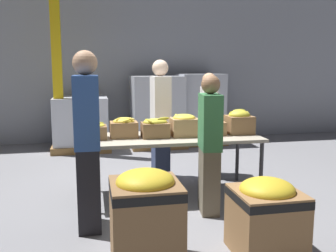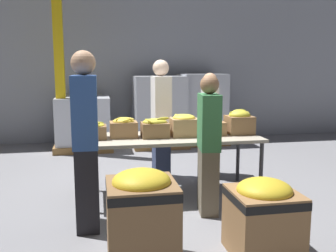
{
  "view_description": "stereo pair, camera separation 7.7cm",
  "coord_description": "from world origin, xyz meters",
  "px_view_note": "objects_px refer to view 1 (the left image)",
  "views": [
    {
      "loc": [
        -0.95,
        -4.55,
        1.62
      ],
      "look_at": [
        0.02,
        0.19,
        0.86
      ],
      "focal_mm": 40.0,
      "sensor_mm": 36.0,
      "label": 1
    },
    {
      "loc": [
        -0.88,
        -4.57,
        1.62
      ],
      "look_at": [
        0.02,
        0.19,
        0.86
      ],
      "focal_mm": 40.0,
      "sensor_mm": 36.0,
      "label": 2
    }
  ],
  "objects_px": {
    "banana_box_2": "(155,128)",
    "volunteer_3": "(88,143)",
    "donation_bin_0": "(146,216)",
    "banana_box_0": "(93,130)",
    "banana_box_4": "(211,126)",
    "donation_bin_1": "(266,214)",
    "banana_box_3": "(184,125)",
    "banana_box_1": "(124,127)",
    "banana_box_5": "(239,122)",
    "pallet_stack_1": "(199,109)",
    "volunteer_1": "(210,146)",
    "volunteer_0": "(208,125)",
    "pallet_stack_0": "(81,124)",
    "volunteer_2": "(160,121)",
    "support_pillar": "(56,47)",
    "sorting_table": "(170,140)",
    "pallet_stack_2": "(156,112)"
  },
  "relations": [
    {
      "from": "banana_box_2",
      "to": "volunteer_3",
      "type": "height_order",
      "value": "volunteer_3"
    },
    {
      "from": "donation_bin_0",
      "to": "volunteer_3",
      "type": "bearing_deg",
      "value": 117.51
    },
    {
      "from": "banana_box_0",
      "to": "banana_box_4",
      "type": "bearing_deg",
      "value": -0.18
    },
    {
      "from": "donation_bin_1",
      "to": "banana_box_3",
      "type": "bearing_deg",
      "value": 100.48
    },
    {
      "from": "banana_box_1",
      "to": "donation_bin_0",
      "type": "relative_size",
      "value": 0.41
    },
    {
      "from": "banana_box_1",
      "to": "banana_box_2",
      "type": "distance_m",
      "value": 0.39
    },
    {
      "from": "banana_box_5",
      "to": "banana_box_0",
      "type": "bearing_deg",
      "value": -179.9
    },
    {
      "from": "volunteer_3",
      "to": "pallet_stack_1",
      "type": "distance_m",
      "value": 4.65
    },
    {
      "from": "donation_bin_1",
      "to": "volunteer_1",
      "type": "bearing_deg",
      "value": 100.39
    },
    {
      "from": "volunteer_0",
      "to": "pallet_stack_0",
      "type": "xyz_separation_m",
      "value": [
        -1.92,
        2.3,
        -0.26
      ]
    },
    {
      "from": "banana_box_5",
      "to": "volunteer_2",
      "type": "bearing_deg",
      "value": 143.49
    },
    {
      "from": "banana_box_3",
      "to": "support_pillar",
      "type": "xyz_separation_m",
      "value": [
        -1.75,
        2.76,
        1.1
      ]
    },
    {
      "from": "donation_bin_0",
      "to": "banana_box_5",
      "type": "bearing_deg",
      "value": 49.13
    },
    {
      "from": "sorting_table",
      "to": "volunteer_2",
      "type": "height_order",
      "value": "volunteer_2"
    },
    {
      "from": "banana_box_4",
      "to": "donation_bin_1",
      "type": "relative_size",
      "value": 0.49
    },
    {
      "from": "donation_bin_1",
      "to": "pallet_stack_0",
      "type": "xyz_separation_m",
      "value": [
        -1.67,
        4.74,
        0.15
      ]
    },
    {
      "from": "banana_box_5",
      "to": "volunteer_0",
      "type": "height_order",
      "value": "volunteer_0"
    },
    {
      "from": "banana_box_0",
      "to": "donation_bin_1",
      "type": "distance_m",
      "value": 2.31
    },
    {
      "from": "banana_box_2",
      "to": "banana_box_5",
      "type": "distance_m",
      "value": 1.13
    },
    {
      "from": "sorting_table",
      "to": "banana_box_1",
      "type": "distance_m",
      "value": 0.6
    },
    {
      "from": "volunteer_0",
      "to": "support_pillar",
      "type": "bearing_deg",
      "value": -122.83
    },
    {
      "from": "banana_box_0",
      "to": "support_pillar",
      "type": "bearing_deg",
      "value": 102.59
    },
    {
      "from": "donation_bin_0",
      "to": "support_pillar",
      "type": "relative_size",
      "value": 0.21
    },
    {
      "from": "banana_box_5",
      "to": "support_pillar",
      "type": "relative_size",
      "value": 0.08
    },
    {
      "from": "banana_box_2",
      "to": "banana_box_5",
      "type": "xyz_separation_m",
      "value": [
        1.13,
        0.05,
        0.04
      ]
    },
    {
      "from": "volunteer_1",
      "to": "donation_bin_1",
      "type": "bearing_deg",
      "value": -161.99
    },
    {
      "from": "banana_box_3",
      "to": "volunteer_1",
      "type": "height_order",
      "value": "volunteer_1"
    },
    {
      "from": "donation_bin_1",
      "to": "pallet_stack_2",
      "type": "xyz_separation_m",
      "value": [
        -0.14,
        4.77,
        0.35
      ]
    },
    {
      "from": "banana_box_2",
      "to": "support_pillar",
      "type": "distance_m",
      "value": 3.29
    },
    {
      "from": "pallet_stack_0",
      "to": "banana_box_0",
      "type": "bearing_deg",
      "value": -85.84
    },
    {
      "from": "volunteer_0",
      "to": "banana_box_4",
      "type": "bearing_deg",
      "value": -6.79
    },
    {
      "from": "banana_box_0",
      "to": "volunteer_3",
      "type": "height_order",
      "value": "volunteer_3"
    },
    {
      "from": "support_pillar",
      "to": "volunteer_1",
      "type": "bearing_deg",
      "value": -61.35
    },
    {
      "from": "banana_box_4",
      "to": "volunteer_0",
      "type": "distance_m",
      "value": 0.75
    },
    {
      "from": "sorting_table",
      "to": "pallet_stack_0",
      "type": "bearing_deg",
      "value": 111.09
    },
    {
      "from": "banana_box_2",
      "to": "pallet_stack_2",
      "type": "height_order",
      "value": "pallet_stack_2"
    },
    {
      "from": "banana_box_0",
      "to": "volunteer_0",
      "type": "relative_size",
      "value": 0.22
    },
    {
      "from": "banana_box_0",
      "to": "volunteer_3",
      "type": "relative_size",
      "value": 0.19
    },
    {
      "from": "sorting_table",
      "to": "donation_bin_1",
      "type": "relative_size",
      "value": 3.32
    },
    {
      "from": "volunteer_3",
      "to": "donation_bin_1",
      "type": "relative_size",
      "value": 2.61
    },
    {
      "from": "donation_bin_1",
      "to": "pallet_stack_0",
      "type": "distance_m",
      "value": 5.03
    },
    {
      "from": "banana_box_5",
      "to": "pallet_stack_2",
      "type": "height_order",
      "value": "pallet_stack_2"
    },
    {
      "from": "volunteer_0",
      "to": "donation_bin_0",
      "type": "xyz_separation_m",
      "value": [
        -1.3,
        -2.43,
        -0.33
      ]
    },
    {
      "from": "pallet_stack_1",
      "to": "donation_bin_1",
      "type": "bearing_deg",
      "value": -99.56
    },
    {
      "from": "banana_box_5",
      "to": "pallet_stack_0",
      "type": "relative_size",
      "value": 0.3
    },
    {
      "from": "banana_box_4",
      "to": "pallet_stack_0",
      "type": "bearing_deg",
      "value": 119.65
    },
    {
      "from": "volunteer_2",
      "to": "pallet_stack_2",
      "type": "distance_m",
      "value": 2.39
    },
    {
      "from": "support_pillar",
      "to": "pallet_stack_1",
      "type": "relative_size",
      "value": 2.69
    },
    {
      "from": "volunteer_0",
      "to": "pallet_stack_1",
      "type": "distance_m",
      "value": 2.52
    },
    {
      "from": "volunteer_3",
      "to": "pallet_stack_0",
      "type": "xyz_separation_m",
      "value": [
        -0.17,
        3.87,
        -0.38
      ]
    }
  ]
}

